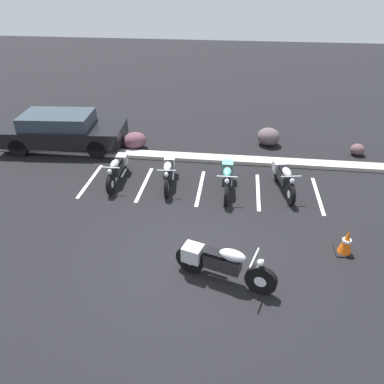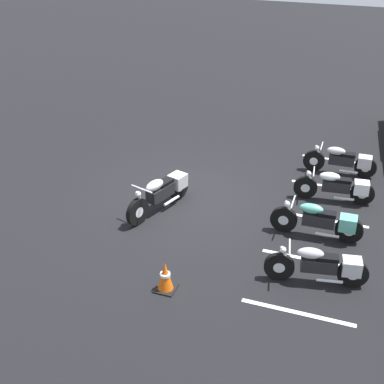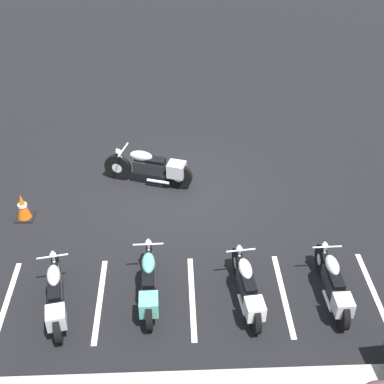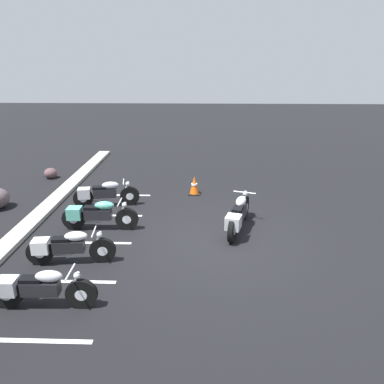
# 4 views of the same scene
# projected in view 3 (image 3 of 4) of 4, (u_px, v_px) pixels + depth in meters

# --- Properties ---
(ground) EXTENTS (60.00, 60.00, 0.00)m
(ground) POSITION_uv_depth(u_px,v_px,m) (178.00, 192.00, 12.72)
(ground) COLOR black
(motorcycle_silver_featured) EXTENTS (2.14, 0.92, 0.87)m
(motorcycle_silver_featured) POSITION_uv_depth(u_px,v_px,m) (152.00, 168.00, 12.75)
(motorcycle_silver_featured) COLOR black
(motorcycle_silver_featured) RESTS_ON ground
(parked_bike_0) EXTENTS (0.55, 1.96, 0.77)m
(parked_bike_0) POSITION_uv_depth(u_px,v_px,m) (334.00, 284.00, 9.70)
(parked_bike_0) COLOR black
(parked_bike_0) RESTS_ON ground
(parked_bike_1) EXTENTS (0.58, 1.97, 0.77)m
(parked_bike_1) POSITION_uv_depth(u_px,v_px,m) (247.00, 288.00, 9.63)
(parked_bike_1) COLOR black
(parked_bike_1) RESTS_ON ground
(parked_bike_2) EXTENTS (0.57, 2.04, 0.80)m
(parked_bike_2) POSITION_uv_depth(u_px,v_px,m) (149.00, 283.00, 9.71)
(parked_bike_2) COLOR black
(parked_bike_2) RESTS_ON ground
(parked_bike_3) EXTENTS (0.69, 2.00, 0.79)m
(parked_bike_3) POSITION_uv_depth(u_px,v_px,m) (56.00, 295.00, 9.47)
(parked_bike_3) COLOR black
(parked_bike_3) RESTS_ON ground
(traffic_cone) EXTENTS (0.40, 0.40, 0.63)m
(traffic_cone) POSITION_uv_depth(u_px,v_px,m) (23.00, 207.00, 11.76)
(traffic_cone) COLOR black
(traffic_cone) RESTS_ON ground
(stall_line_0) EXTENTS (0.10, 2.10, 0.00)m
(stall_line_0) POSITION_uv_depth(u_px,v_px,m) (374.00, 292.00, 10.11)
(stall_line_0) COLOR white
(stall_line_0) RESTS_ON ground
(stall_line_1) EXTENTS (0.10, 2.10, 0.00)m
(stall_line_1) POSITION_uv_depth(u_px,v_px,m) (283.00, 294.00, 10.05)
(stall_line_1) COLOR white
(stall_line_1) RESTS_ON ground
(stall_line_2) EXTENTS (0.10, 2.10, 0.00)m
(stall_line_2) POSITION_uv_depth(u_px,v_px,m) (192.00, 297.00, 10.00)
(stall_line_2) COLOR white
(stall_line_2) RESTS_ON ground
(stall_line_3) EXTENTS (0.10, 2.10, 0.00)m
(stall_line_3) POSITION_uv_depth(u_px,v_px,m) (100.00, 300.00, 9.94)
(stall_line_3) COLOR white
(stall_line_3) RESTS_ON ground
(stall_line_4) EXTENTS (0.10, 2.10, 0.00)m
(stall_line_4) POSITION_uv_depth(u_px,v_px,m) (6.00, 303.00, 9.89)
(stall_line_4) COLOR white
(stall_line_4) RESTS_ON ground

